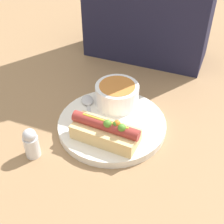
% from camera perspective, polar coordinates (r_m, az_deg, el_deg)
% --- Properties ---
extents(ground_plane, '(4.00, 4.00, 0.00)m').
position_cam_1_polar(ground_plane, '(0.72, 0.00, -2.85)').
color(ground_plane, '#93704C').
extents(dinner_plate, '(0.25, 0.25, 0.02)m').
position_cam_1_polar(dinner_plate, '(0.72, 0.00, -2.32)').
color(dinner_plate, white).
rests_on(dinner_plate, ground_plane).
extents(hot_dog, '(0.15, 0.07, 0.06)m').
position_cam_1_polar(hot_dog, '(0.65, -1.14, -3.56)').
color(hot_dog, '#E5C17F').
rests_on(hot_dog, dinner_plate).
extents(soup_bowl, '(0.10, 0.10, 0.05)m').
position_cam_1_polar(soup_bowl, '(0.75, 0.93, 3.32)').
color(soup_bowl, white).
rests_on(soup_bowl, dinner_plate).
extents(spoon, '(0.10, 0.14, 0.01)m').
position_cam_1_polar(spoon, '(0.75, -4.35, 1.20)').
color(spoon, '#B7B7BC').
rests_on(spoon, dinner_plate).
extents(salt_shaker, '(0.03, 0.03, 0.07)m').
position_cam_1_polar(salt_shaker, '(0.66, -14.57, -5.49)').
color(salt_shaker, silver).
rests_on(salt_shaker, ground_plane).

